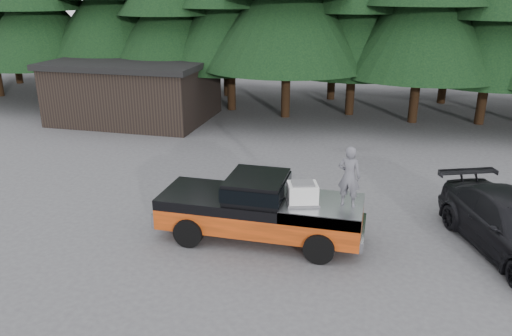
% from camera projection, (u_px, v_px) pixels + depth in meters
% --- Properties ---
extents(ground, '(120.00, 120.00, 0.00)m').
position_uv_depth(ground, '(226.00, 231.00, 15.13)').
color(ground, '#49494B').
rests_on(ground, ground).
extents(pickup_truck, '(6.00, 2.04, 1.33)m').
position_uv_depth(pickup_truck, '(260.00, 217.00, 14.49)').
color(pickup_truck, '#DE4B12').
rests_on(pickup_truck, ground).
extents(truck_cab, '(1.66, 1.90, 0.59)m').
position_uv_depth(truck_cab, '(257.00, 186.00, 14.19)').
color(truck_cab, black).
rests_on(truck_cab, pickup_truck).
extents(air_compressor, '(0.96, 0.87, 0.55)m').
position_uv_depth(air_compressor, '(303.00, 194.00, 13.71)').
color(air_compressor, silver).
rests_on(air_compressor, pickup_truck).
extents(man_on_bed, '(0.69, 0.52, 1.70)m').
position_uv_depth(man_on_bed, '(349.00, 176.00, 13.36)').
color(man_on_bed, '#57575E').
rests_on(man_on_bed, pickup_truck).
extents(utility_building, '(8.40, 6.40, 3.30)m').
position_uv_depth(utility_building, '(135.00, 89.00, 27.58)').
color(utility_building, black).
rests_on(utility_building, ground).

